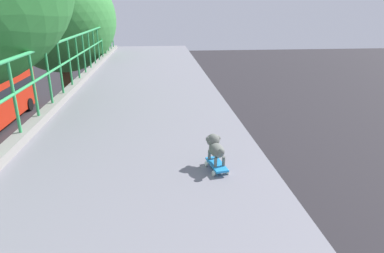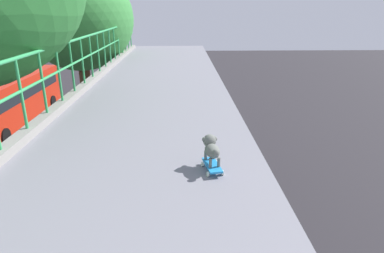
% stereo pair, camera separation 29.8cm
% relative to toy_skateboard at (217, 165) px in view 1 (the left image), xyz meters
% --- Properties ---
extents(roadside_tree_far, '(4.17, 4.17, 9.06)m').
position_rel_toy_skateboard_xyz_m(roadside_tree_far, '(-4.28, 9.97, 1.26)').
color(roadside_tree_far, brown).
rests_on(roadside_tree_far, ground).
extents(toy_skateboard, '(0.25, 0.42, 0.08)m').
position_rel_toy_skateboard_xyz_m(toy_skateboard, '(0.00, 0.00, 0.00)').
color(toy_skateboard, '#2289D4').
rests_on(toy_skateboard, overpass_deck).
extents(small_dog, '(0.22, 0.42, 0.31)m').
position_rel_toy_skateboard_xyz_m(small_dog, '(-0.01, 0.08, 0.20)').
color(small_dog, slate).
rests_on(small_dog, toy_skateboard).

